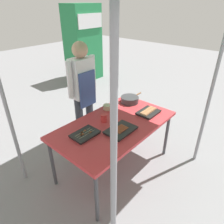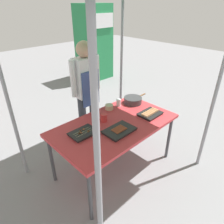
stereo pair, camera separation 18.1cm
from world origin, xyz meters
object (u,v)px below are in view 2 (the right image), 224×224
object	(u,v)px
vendor_woman	(86,87)
stall_table	(115,127)
tray_meat_skewers	(83,133)
drink_cup_by_wok	(119,103)
tray_pork_links	(119,130)
drink_cup_near_edge	(104,118)
neighbor_stall_left	(94,43)
cooking_wok	(133,100)
condiment_bowl	(109,107)
tray_grilled_sausages	(150,113)

from	to	relation	value
vendor_woman	stall_table	bearing A→B (deg)	77.99
tray_meat_skewers	drink_cup_by_wok	world-z (taller)	drink_cup_by_wok
tray_pork_links	vendor_woman	xyz separation A→B (m)	(0.26, 0.95, 0.22)
stall_table	drink_cup_near_edge	size ratio (longest dim) A/B	15.78
stall_table	neighbor_stall_left	bearing A→B (deg)	54.01
stall_table	neighbor_stall_left	distance (m)	3.97
cooking_wok	drink_cup_by_wok	size ratio (longest dim) A/B	3.97
drink_cup_by_wok	condiment_bowl	bearing A→B (deg)	171.08
neighbor_stall_left	drink_cup_near_edge	bearing A→B (deg)	-127.88
tray_pork_links	neighbor_stall_left	size ratio (longest dim) A/B	0.18
condiment_bowl	vendor_woman	bearing A→B (deg)	97.04
drink_cup_near_edge	stall_table	bearing A→B (deg)	-70.01
condiment_bowl	tray_pork_links	bearing A→B (deg)	-121.62
drink_cup_near_edge	neighbor_stall_left	xyz separation A→B (m)	(2.38, 3.06, 0.24)
vendor_woman	tray_meat_skewers	bearing A→B (deg)	49.07
tray_meat_skewers	drink_cup_by_wok	bearing A→B (deg)	14.91
tray_grilled_sausages	drink_cup_near_edge	bearing A→B (deg)	150.05
cooking_wok	drink_cup_near_edge	distance (m)	0.68
cooking_wok	condiment_bowl	bearing A→B (deg)	165.04
tray_grilled_sausages	cooking_wok	size ratio (longest dim) A/B	0.72
drink_cup_near_edge	vendor_woman	bearing A→B (deg)	71.02
tray_pork_links	cooking_wok	distance (m)	0.81
cooking_wok	drink_cup_near_edge	world-z (taller)	drink_cup_near_edge
cooking_wok	drink_cup_near_edge	bearing A→B (deg)	-172.74
neighbor_stall_left	condiment_bowl	bearing A→B (deg)	-126.30
neighbor_stall_left	drink_cup_by_wok	bearing A→B (deg)	-123.82
drink_cup_near_edge	neighbor_stall_left	distance (m)	3.88
stall_table	vendor_woman	xyz separation A→B (m)	(0.17, 0.78, 0.29)
tray_pork_links	condiment_bowl	size ratio (longest dim) A/B	3.14
tray_grilled_sausages	tray_pork_links	size ratio (longest dim) A/B	0.83
tray_pork_links	neighbor_stall_left	world-z (taller)	neighbor_stall_left
vendor_woman	tray_pork_links	bearing A→B (deg)	74.90
tray_grilled_sausages	tray_meat_skewers	xyz separation A→B (m)	(-0.94, 0.27, -0.01)
condiment_bowl	vendor_woman	xyz separation A→B (m)	(-0.05, 0.44, 0.20)
drink_cup_near_edge	drink_cup_by_wok	size ratio (longest dim) A/B	0.93
stall_table	tray_grilled_sausages	bearing A→B (deg)	-19.34
stall_table	tray_pork_links	size ratio (longest dim) A/B	4.29
stall_table	tray_grilled_sausages	size ratio (longest dim) A/B	5.15
stall_table	neighbor_stall_left	size ratio (longest dim) A/B	0.78
stall_table	neighbor_stall_left	xyz separation A→B (m)	(2.32, 3.20, 0.34)
cooking_wok	vendor_woman	distance (m)	0.74
drink_cup_by_wok	vendor_woman	distance (m)	0.55
drink_cup_by_wok	drink_cup_near_edge	bearing A→B (deg)	-159.38
drink_cup_near_edge	neighbor_stall_left	bearing A→B (deg)	52.12
cooking_wok	condiment_bowl	distance (m)	0.41
condiment_bowl	vendor_woman	world-z (taller)	vendor_woman
tray_meat_skewers	tray_pork_links	bearing A→B (deg)	-37.38
condiment_bowl	tray_grilled_sausages	bearing A→B (deg)	-60.89
neighbor_stall_left	stall_table	bearing A→B (deg)	-125.99
neighbor_stall_left	tray_grilled_sausages	bearing A→B (deg)	-118.28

